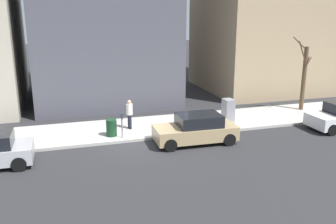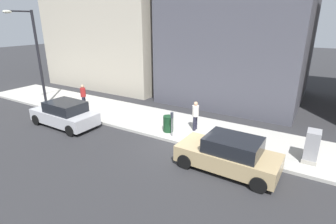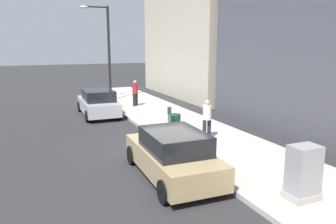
% 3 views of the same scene
% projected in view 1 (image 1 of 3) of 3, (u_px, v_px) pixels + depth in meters
% --- Properties ---
extents(ground_plane, '(120.00, 120.00, 0.00)m').
position_uv_depth(ground_plane, '(138.00, 142.00, 19.59)').
color(ground_plane, '#2B2B2D').
extents(sidewalk, '(4.00, 36.00, 0.15)m').
position_uv_depth(sidewalk, '(130.00, 129.00, 21.41)').
color(sidewalk, '#B2AFA8').
rests_on(sidewalk, ground).
extents(parked_car_tan, '(2.03, 4.25, 1.52)m').
position_uv_depth(parked_car_tan, '(196.00, 129.00, 19.25)').
color(parked_car_tan, tan).
rests_on(parked_car_tan, ground).
extents(parking_meter, '(0.14, 0.10, 1.35)m').
position_uv_depth(parking_meter, '(122.00, 123.00, 19.53)').
color(parking_meter, slate).
rests_on(parking_meter, sidewalk).
extents(utility_box, '(0.83, 0.61, 1.43)m').
position_uv_depth(utility_box, '(228.00, 111.00, 22.17)').
color(utility_box, '#A8A399').
rests_on(utility_box, sidewalk).
extents(bare_tree, '(1.49, 1.82, 4.86)m').
position_uv_depth(bare_tree, '(304.00, 76.00, 24.63)').
color(bare_tree, brown).
rests_on(bare_tree, sidewalk).
extents(trash_bin, '(0.56, 0.56, 0.90)m').
position_uv_depth(trash_bin, '(111.00, 128.00, 19.91)').
color(trash_bin, '#14381E').
rests_on(trash_bin, sidewalk).
extents(pedestrian_near_meter, '(0.40, 0.36, 1.66)m').
position_uv_depth(pedestrian_near_meter, '(129.00, 113.00, 21.01)').
color(pedestrian_near_meter, '#1E1E2D').
rests_on(pedestrian_near_meter, sidewalk).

